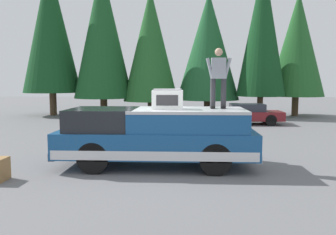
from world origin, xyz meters
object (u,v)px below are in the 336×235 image
person_on_truck_bed (218,77)px  pickup_truck (157,136)px  compressor_unit (168,99)px  parked_car_maroon (246,114)px

person_on_truck_bed → pickup_truck: bearing=95.1°
compressor_unit → person_on_truck_bed: (0.26, -1.41, 0.62)m
pickup_truck → person_on_truck_bed: bearing=-84.9°
person_on_truck_bed → parked_car_maroon: (9.84, -2.49, -1.97)m
pickup_truck → compressor_unit: size_ratio=6.60×
pickup_truck → compressor_unit: bearing=-107.4°
person_on_truck_bed → parked_car_maroon: bearing=-14.2°
parked_car_maroon → compressor_unit: bearing=158.9°
pickup_truck → parked_car_maroon: 10.85m
compressor_unit → parked_car_maroon: compressor_unit is taller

